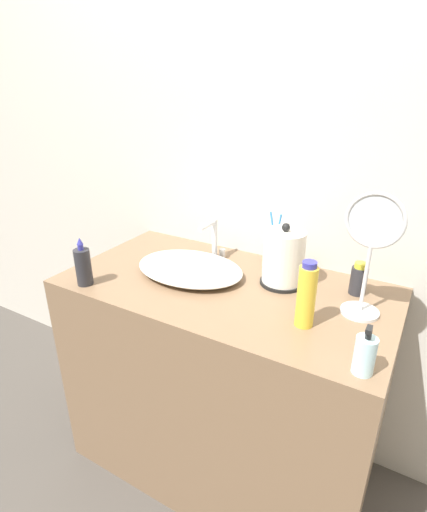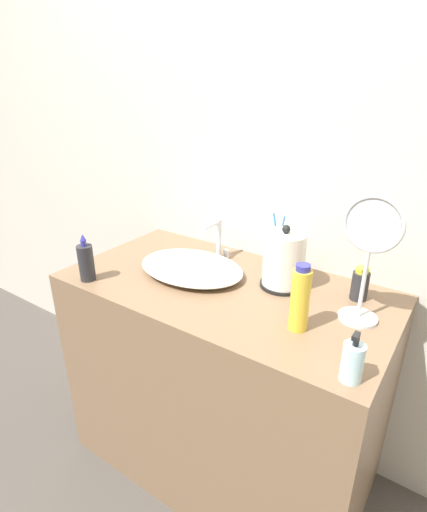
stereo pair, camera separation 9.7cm
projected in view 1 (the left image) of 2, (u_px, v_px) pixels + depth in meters
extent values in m
cube|color=beige|center=(268.00, 145.00, 1.49)|extent=(6.00, 0.04, 2.60)
cube|color=brown|center=(224.00, 380.00, 1.59)|extent=(1.16, 0.61, 0.86)
ellipsoid|color=silver|center=(190.00, 268.00, 1.48)|extent=(0.42, 0.30, 0.05)
cylinder|color=silver|center=(215.00, 238.00, 1.61)|extent=(0.02, 0.02, 0.16)
cylinder|color=silver|center=(208.00, 225.00, 1.53)|extent=(0.02, 0.11, 0.02)
cylinder|color=silver|center=(222.00, 254.00, 1.61)|extent=(0.02, 0.02, 0.04)
cylinder|color=black|center=(282.00, 282.00, 1.42)|extent=(0.15, 0.15, 0.01)
cylinder|color=white|center=(284.00, 258.00, 1.38)|extent=(0.14, 0.14, 0.20)
sphere|color=black|center=(286.00, 227.00, 1.33)|extent=(0.03, 0.03, 0.03)
cylinder|color=#B7B2A8|center=(273.00, 256.00, 1.54)|extent=(0.08, 0.08, 0.09)
cylinder|color=#338CE0|center=(274.00, 236.00, 1.49)|extent=(0.04, 0.01, 0.19)
cylinder|color=#338CE0|center=(277.00, 236.00, 1.52)|extent=(0.03, 0.01, 0.17)
cylinder|color=silver|center=(365.00, 356.00, 0.97)|extent=(0.05, 0.05, 0.10)
cylinder|color=black|center=(369.00, 334.00, 0.94)|extent=(0.01, 0.01, 0.02)
cube|color=black|center=(369.00, 330.00, 0.93)|extent=(0.01, 0.03, 0.01)
cylinder|color=gold|center=(306.00, 297.00, 1.14)|extent=(0.05, 0.05, 0.19)
cylinder|color=#333399|center=(310.00, 265.00, 1.10)|extent=(0.04, 0.04, 0.02)
cylinder|color=#28282D|center=(358.00, 281.00, 1.33)|extent=(0.05, 0.05, 0.10)
cylinder|color=gold|center=(361.00, 265.00, 1.31)|extent=(0.04, 0.04, 0.02)
cylinder|color=#28282D|center=(83.00, 267.00, 1.39)|extent=(0.06, 0.06, 0.13)
cylinder|color=#333399|center=(80.00, 247.00, 1.36)|extent=(0.02, 0.02, 0.02)
cone|color=#333399|center=(80.00, 241.00, 1.35)|extent=(0.02, 0.02, 0.02)
cylinder|color=silver|center=(360.00, 312.00, 1.24)|extent=(0.12, 0.12, 0.01)
cylinder|color=silver|center=(365.00, 279.00, 1.19)|extent=(0.01, 0.01, 0.21)
torus|color=silver|center=(375.00, 221.00, 1.12)|extent=(0.17, 0.01, 0.17)
cylinder|color=silver|center=(375.00, 221.00, 1.12)|extent=(0.14, 0.00, 0.14)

